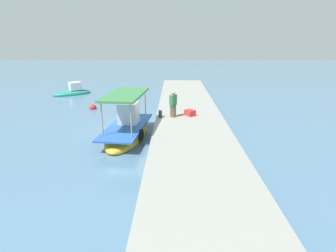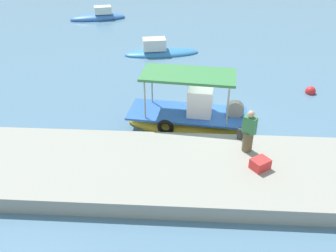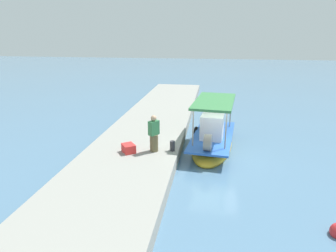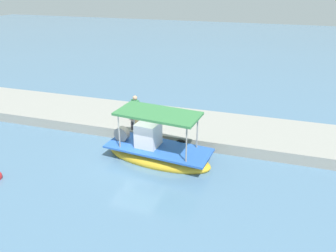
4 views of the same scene
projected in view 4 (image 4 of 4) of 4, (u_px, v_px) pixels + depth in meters
ground_plane at (136, 158)px, 17.45m from camera, size 120.00×120.00×0.00m
dock_quay at (161, 123)px, 20.86m from camera, size 36.00×4.56×0.62m
main_fishing_boat at (157, 151)px, 17.11m from camera, size 5.88×2.65×3.03m
fisherman_near_bollard at (136, 111)px, 19.75m from camera, size 0.57×0.55×1.78m
mooring_bollard at (133, 125)px, 19.19m from camera, size 0.24×0.24×0.49m
cargo_crate at (138, 113)px, 21.11m from camera, size 0.83×0.81×0.40m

